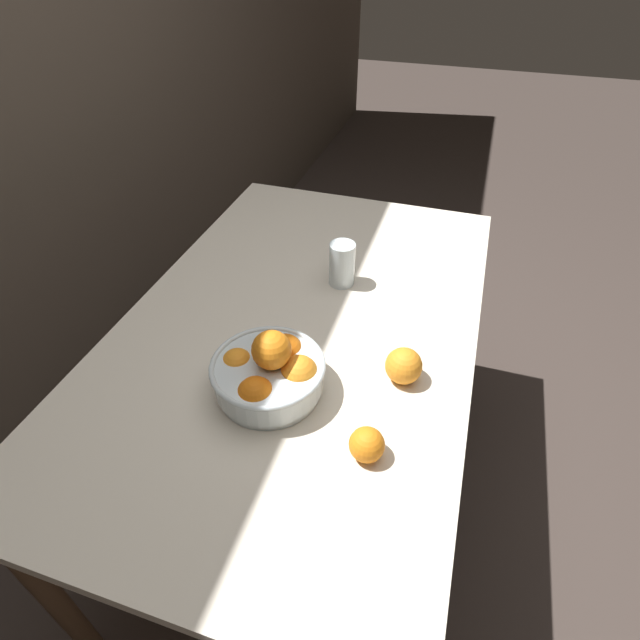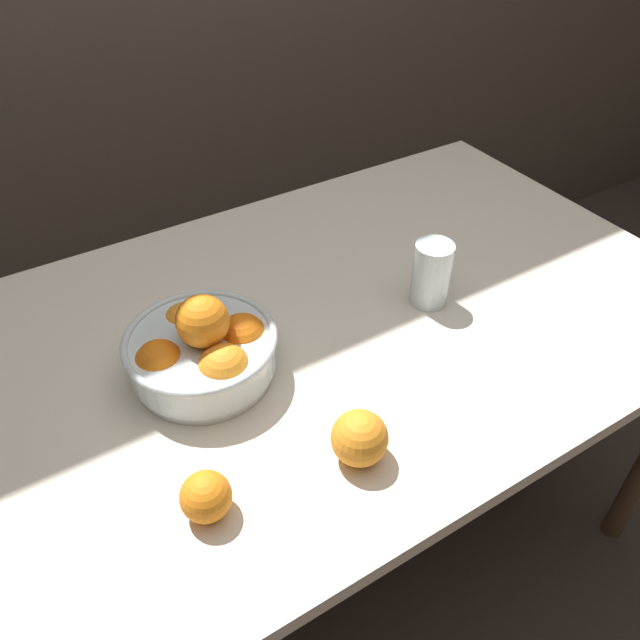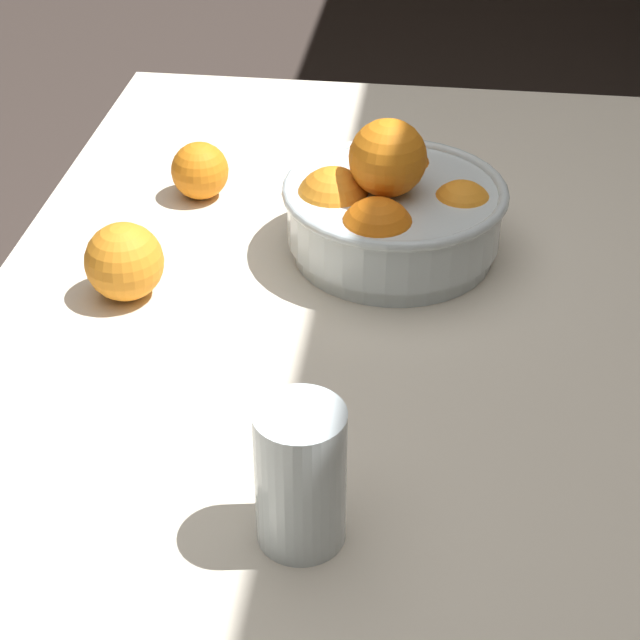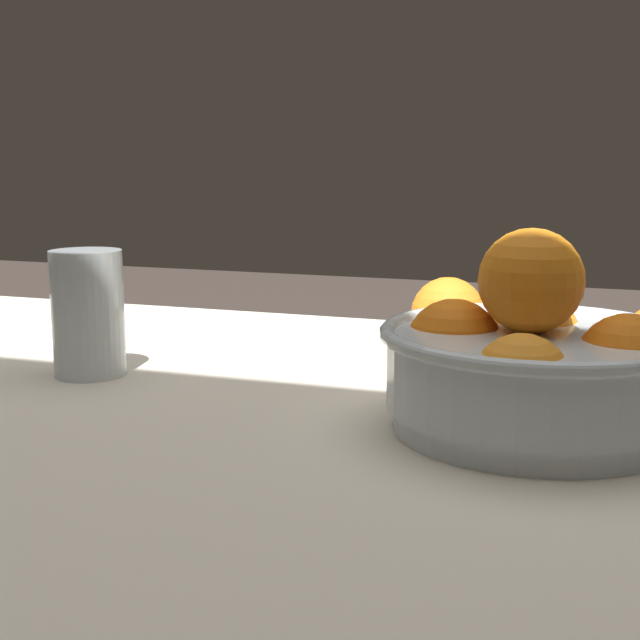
% 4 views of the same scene
% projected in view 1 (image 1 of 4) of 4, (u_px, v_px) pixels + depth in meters
% --- Properties ---
extents(ground_plane, '(12.00, 12.00, 0.00)m').
position_uv_depth(ground_plane, '(305.00, 483.00, 1.75)').
color(ground_plane, '#3D332D').
extents(dining_table, '(1.43, 0.88, 0.75)m').
position_uv_depth(dining_table, '(300.00, 342.00, 1.32)').
color(dining_table, beige).
rests_on(dining_table, ground_plane).
extents(fruit_bowl, '(0.24, 0.24, 0.16)m').
position_uv_depth(fruit_bowl, '(270.00, 373.00, 1.06)').
color(fruit_bowl, silver).
rests_on(fruit_bowl, dining_table).
extents(juice_glass, '(0.07, 0.07, 0.12)m').
position_uv_depth(juice_glass, '(342.00, 266.00, 1.36)').
color(juice_glass, '#F4A314').
rests_on(juice_glass, dining_table).
extents(orange_loose_near_bowl, '(0.08, 0.08, 0.08)m').
position_uv_depth(orange_loose_near_bowl, '(404.00, 366.00, 1.09)').
color(orange_loose_near_bowl, orange).
rests_on(orange_loose_near_bowl, dining_table).
extents(orange_loose_front, '(0.07, 0.07, 0.07)m').
position_uv_depth(orange_loose_front, '(367.00, 445.00, 0.94)').
color(orange_loose_front, orange).
rests_on(orange_loose_front, dining_table).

